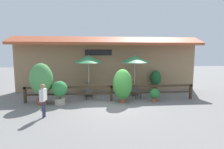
{
  "coord_description": "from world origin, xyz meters",
  "views": [
    {
      "loc": [
        -0.92,
        -9.48,
        2.9
      ],
      "look_at": [
        0.08,
        1.47,
        1.59
      ],
      "focal_mm": 28.0,
      "sensor_mm": 36.0,
      "label": 1
    }
  ],
  "objects_px": {
    "dining_table_middle": "(134,86)",
    "chair_middle_wallside": "(133,86)",
    "chair_middle_streetside": "(136,91)",
    "pedestrian": "(43,96)",
    "chair_near_wallside": "(88,87)",
    "dining_table_near": "(89,87)",
    "potted_plant_tall_tropical": "(156,79)",
    "chair_near_streetside": "(89,91)",
    "potted_plant_small_flowering": "(123,85)",
    "patio_umbrella_middle": "(135,59)",
    "potted_plant_broad_leaf": "(60,91)",
    "patio_umbrella_near": "(88,59)",
    "potted_plant_corner_fern": "(41,80)",
    "potted_plant_entrance_palm": "(155,94)"
  },
  "relations": [
    {
      "from": "dining_table_middle",
      "to": "chair_middle_wallside",
      "type": "relative_size",
      "value": 1.29
    },
    {
      "from": "chair_middle_streetside",
      "to": "pedestrian",
      "type": "bearing_deg",
      "value": -161.96
    },
    {
      "from": "chair_near_wallside",
      "to": "dining_table_near",
      "type": "bearing_deg",
      "value": 103.84
    },
    {
      "from": "chair_near_wallside",
      "to": "chair_middle_streetside",
      "type": "distance_m",
      "value": 3.61
    },
    {
      "from": "chair_middle_wallside",
      "to": "pedestrian",
      "type": "xyz_separation_m",
      "value": [
        -5.12,
        -4.76,
        0.52
      ]
    },
    {
      "from": "chair_middle_streetside",
      "to": "chair_middle_wallside",
      "type": "height_order",
      "value": "same"
    },
    {
      "from": "dining_table_middle",
      "to": "potted_plant_tall_tropical",
      "type": "height_order",
      "value": "potted_plant_tall_tropical"
    },
    {
      "from": "chair_middle_wallside",
      "to": "potted_plant_tall_tropical",
      "type": "height_order",
      "value": "potted_plant_tall_tropical"
    },
    {
      "from": "chair_near_streetside",
      "to": "potted_plant_small_flowering",
      "type": "height_order",
      "value": "potted_plant_small_flowering"
    },
    {
      "from": "chair_near_wallside",
      "to": "patio_umbrella_middle",
      "type": "xyz_separation_m",
      "value": [
        3.27,
        -0.82,
        2.06
      ]
    },
    {
      "from": "chair_near_wallside",
      "to": "patio_umbrella_middle",
      "type": "height_order",
      "value": "patio_umbrella_middle"
    },
    {
      "from": "potted_plant_tall_tropical",
      "to": "chair_middle_wallside",
      "type": "bearing_deg",
      "value": -171.1
    },
    {
      "from": "potted_plant_broad_leaf",
      "to": "patio_umbrella_middle",
      "type": "bearing_deg",
      "value": 21.41
    },
    {
      "from": "dining_table_near",
      "to": "chair_near_streetside",
      "type": "distance_m",
      "value": 0.79
    },
    {
      "from": "patio_umbrella_near",
      "to": "patio_umbrella_middle",
      "type": "relative_size",
      "value": 1.0
    },
    {
      "from": "potted_plant_broad_leaf",
      "to": "potted_plant_tall_tropical",
      "type": "height_order",
      "value": "potted_plant_tall_tropical"
    },
    {
      "from": "patio_umbrella_middle",
      "to": "chair_middle_streetside",
      "type": "distance_m",
      "value": 2.21
    },
    {
      "from": "potted_plant_corner_fern",
      "to": "potted_plant_small_flowering",
      "type": "bearing_deg",
      "value": -0.93
    },
    {
      "from": "patio_umbrella_middle",
      "to": "dining_table_middle",
      "type": "bearing_deg",
      "value": 45.0
    },
    {
      "from": "patio_umbrella_middle",
      "to": "patio_umbrella_near",
      "type": "bearing_deg",
      "value": 179.17
    },
    {
      "from": "chair_middle_wallside",
      "to": "potted_plant_broad_leaf",
      "type": "distance_m",
      "value": 5.52
    },
    {
      "from": "chair_near_streetside",
      "to": "potted_plant_entrance_palm",
      "type": "relative_size",
      "value": 1.04
    },
    {
      "from": "chair_near_wallside",
      "to": "potted_plant_entrance_palm",
      "type": "xyz_separation_m",
      "value": [
        4.12,
        -2.64,
        -0.02
      ]
    },
    {
      "from": "dining_table_near",
      "to": "patio_umbrella_middle",
      "type": "relative_size",
      "value": 0.39
    },
    {
      "from": "dining_table_middle",
      "to": "potted_plant_corner_fern",
      "type": "bearing_deg",
      "value": -162.95
    },
    {
      "from": "chair_middle_streetside",
      "to": "potted_plant_tall_tropical",
      "type": "bearing_deg",
      "value": 30.02
    },
    {
      "from": "patio_umbrella_middle",
      "to": "potted_plant_small_flowering",
      "type": "height_order",
      "value": "patio_umbrella_middle"
    },
    {
      "from": "dining_table_near",
      "to": "potted_plant_corner_fern",
      "type": "xyz_separation_m",
      "value": [
        -2.6,
        -1.83,
        0.79
      ]
    },
    {
      "from": "chair_middle_wallside",
      "to": "dining_table_near",
      "type": "bearing_deg",
      "value": 19.19
    },
    {
      "from": "chair_middle_wallside",
      "to": "chair_near_wallside",
      "type": "bearing_deg",
      "value": 5.69
    },
    {
      "from": "potted_plant_corner_fern",
      "to": "potted_plant_entrance_palm",
      "type": "bearing_deg",
      "value": -0.38
    },
    {
      "from": "patio_umbrella_near",
      "to": "chair_middle_streetside",
      "type": "height_order",
      "value": "patio_umbrella_near"
    },
    {
      "from": "dining_table_near",
      "to": "chair_near_streetside",
      "type": "xyz_separation_m",
      "value": [
        0.03,
        -0.78,
        -0.15
      ]
    },
    {
      "from": "chair_middle_streetside",
      "to": "chair_near_streetside",
      "type": "bearing_deg",
      "value": 164.65
    },
    {
      "from": "potted_plant_small_flowering",
      "to": "pedestrian",
      "type": "height_order",
      "value": "potted_plant_small_flowering"
    },
    {
      "from": "potted_plant_broad_leaf",
      "to": "potted_plant_small_flowering",
      "type": "distance_m",
      "value": 3.66
    },
    {
      "from": "patio_umbrella_near",
      "to": "chair_near_wallside",
      "type": "height_order",
      "value": "patio_umbrella_near"
    },
    {
      "from": "chair_middle_streetside",
      "to": "potted_plant_small_flowering",
      "type": "relative_size",
      "value": 0.42
    },
    {
      "from": "chair_middle_wallside",
      "to": "potted_plant_tall_tropical",
      "type": "relative_size",
      "value": 0.52
    },
    {
      "from": "patio_umbrella_middle",
      "to": "chair_near_streetside",
      "type": "bearing_deg",
      "value": -167.06
    },
    {
      "from": "dining_table_near",
      "to": "chair_middle_wallside",
      "type": "bearing_deg",
      "value": 13.1
    },
    {
      "from": "chair_middle_streetside",
      "to": "pedestrian",
      "type": "height_order",
      "value": "pedestrian"
    },
    {
      "from": "potted_plant_tall_tropical",
      "to": "dining_table_middle",
      "type": "bearing_deg",
      "value": -150.26
    },
    {
      "from": "chair_near_wallside",
      "to": "patio_umbrella_middle",
      "type": "distance_m",
      "value": 3.95
    },
    {
      "from": "potted_plant_corner_fern",
      "to": "potted_plant_tall_tropical",
      "type": "relative_size",
      "value": 1.45
    },
    {
      "from": "dining_table_middle",
      "to": "chair_near_wallside",
      "type": "bearing_deg",
      "value": 165.9
    },
    {
      "from": "dining_table_near",
      "to": "chair_near_wallside",
      "type": "bearing_deg",
      "value": 95.19
    },
    {
      "from": "potted_plant_broad_leaf",
      "to": "potted_plant_corner_fern",
      "type": "bearing_deg",
      "value": 174.63
    },
    {
      "from": "chair_middle_streetside",
      "to": "potted_plant_corner_fern",
      "type": "xyz_separation_m",
      "value": [
        -5.76,
        -0.98,
        0.94
      ]
    },
    {
      "from": "chair_near_wallside",
      "to": "dining_table_middle",
      "type": "distance_m",
      "value": 3.37
    }
  ]
}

